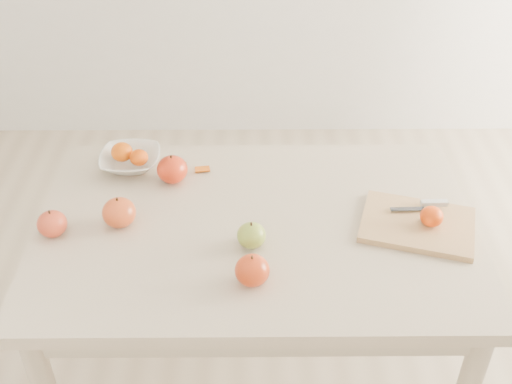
{
  "coord_description": "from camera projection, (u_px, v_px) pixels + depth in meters",
  "views": [
    {
      "loc": [
        -0.01,
        -1.36,
        1.86
      ],
      "look_at": [
        0.0,
        0.05,
        0.82
      ],
      "focal_mm": 45.0,
      "sensor_mm": 36.0,
      "label": 1
    }
  ],
  "objects": [
    {
      "name": "orange_peel_a",
      "position": [
        177.0,
        169.0,
        1.96
      ],
      "size": [
        0.06,
        0.05,
        0.01
      ],
      "primitive_type": "cube",
      "rotation": [
        0.21,
        0.0,
        0.05
      ],
      "color": "orange",
      "rests_on": "table"
    },
    {
      "name": "paring_knife",
      "position": [
        430.0,
        204.0,
        1.78
      ],
      "size": [
        0.17,
        0.05,
        0.01
      ],
      "color": "silver",
      "rests_on": "cutting_board"
    },
    {
      "name": "apple_green",
      "position": [
        251.0,
        235.0,
        1.66
      ],
      "size": [
        0.08,
        0.08,
        0.07
      ],
      "primitive_type": "ellipsoid",
      "color": "olive",
      "rests_on": "table"
    },
    {
      "name": "apple_red_d",
      "position": [
        52.0,
        224.0,
        1.69
      ],
      "size": [
        0.08,
        0.08,
        0.07
      ],
      "primitive_type": "ellipsoid",
      "color": "maroon",
      "rests_on": "table"
    },
    {
      "name": "apple_red_e",
      "position": [
        252.0,
        270.0,
        1.55
      ],
      "size": [
        0.09,
        0.09,
        0.08
      ],
      "primitive_type": "ellipsoid",
      "color": "maroon",
      "rests_on": "table"
    },
    {
      "name": "apple_red_a",
      "position": [
        172.0,
        169.0,
        1.89
      ],
      "size": [
        0.09,
        0.09,
        0.08
      ],
      "primitive_type": "ellipsoid",
      "color": "#A0100F",
      "rests_on": "table"
    },
    {
      "name": "cutting_board",
      "position": [
        418.0,
        225.0,
        1.73
      ],
      "size": [
        0.35,
        0.29,
        0.02
      ],
      "primitive_type": "cube",
      "rotation": [
        0.0,
        0.0,
        -0.29
      ],
      "color": "tan",
      "rests_on": "table"
    },
    {
      "name": "bowl_tangerine_near",
      "position": [
        122.0,
        152.0,
        1.95
      ],
      "size": [
        0.07,
        0.07,
        0.06
      ],
      "primitive_type": "ellipsoid",
      "color": "#CA5A07",
      "rests_on": "fruit_bowl"
    },
    {
      "name": "bowl_tangerine_far",
      "position": [
        139.0,
        158.0,
        1.94
      ],
      "size": [
        0.06,
        0.06,
        0.05
      ],
      "primitive_type": "ellipsoid",
      "color": "#E56208",
      "rests_on": "fruit_bowl"
    },
    {
      "name": "apple_red_b",
      "position": [
        119.0,
        213.0,
        1.72
      ],
      "size": [
        0.09,
        0.09,
        0.08
      ],
      "primitive_type": "ellipsoid",
      "color": "#9E1C14",
      "rests_on": "table"
    },
    {
      "name": "orange_peel_b",
      "position": [
        202.0,
        170.0,
        1.95
      ],
      "size": [
        0.05,
        0.04,
        0.01
      ],
      "primitive_type": "cube",
      "rotation": [
        -0.14,
        0.0,
        0.13
      ],
      "color": "#C7580E",
      "rests_on": "table"
    },
    {
      "name": "fruit_bowl",
      "position": [
        130.0,
        160.0,
        1.96
      ],
      "size": [
        0.18,
        0.18,
        0.05
      ],
      "primitive_type": "imported",
      "color": "white",
      "rests_on": "table"
    },
    {
      "name": "board_tangerine",
      "position": [
        432.0,
        216.0,
        1.7
      ],
      "size": [
        0.06,
        0.06,
        0.05
      ],
      "primitive_type": "ellipsoid",
      "color": "#CE3F07",
      "rests_on": "cutting_board"
    },
    {
      "name": "table",
      "position": [
        256.0,
        251.0,
        1.81
      ],
      "size": [
        1.2,
        0.8,
        0.75
      ],
      "color": "beige",
      "rests_on": "ground"
    }
  ]
}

